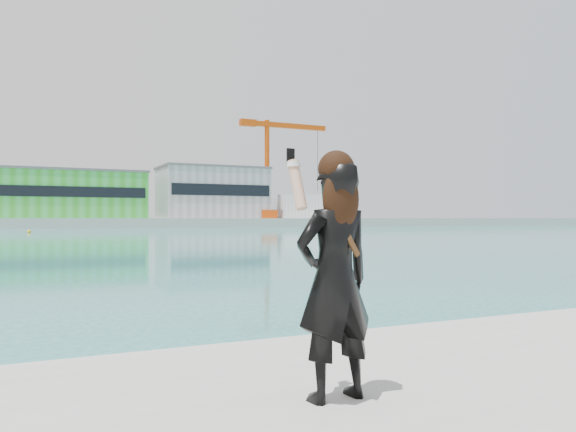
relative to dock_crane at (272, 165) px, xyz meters
name	(u,v)px	position (x,y,z in m)	size (l,w,h in m)	color
far_quay	(33,223)	(-53.20, 8.00, -14.07)	(320.00, 40.00, 2.00)	#9E9E99
warehouse_green	(73,194)	(-45.20, 5.98, -7.81)	(30.60, 16.36, 10.50)	green
warehouse_grey_right	(212,193)	(-13.20, 5.98, -6.80)	(25.50, 15.35, 12.50)	gray
ancillary_shed	(297,207)	(8.80, 4.00, -10.07)	(12.00, 10.00, 6.00)	silver
dock_crane	(272,165)	(0.00, 0.00, 0.00)	(23.00, 4.00, 24.00)	#D4470C
flagpole_right	(144,198)	(-31.11, -1.00, -8.53)	(1.28, 0.16, 8.00)	silver
buoy_near	(29,233)	(-54.27, -40.81, -15.07)	(0.50, 0.50, 0.50)	#FDAA0D
woman	(335,272)	(-53.05, -122.87, -13.45)	(0.59, 0.42, 1.62)	black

